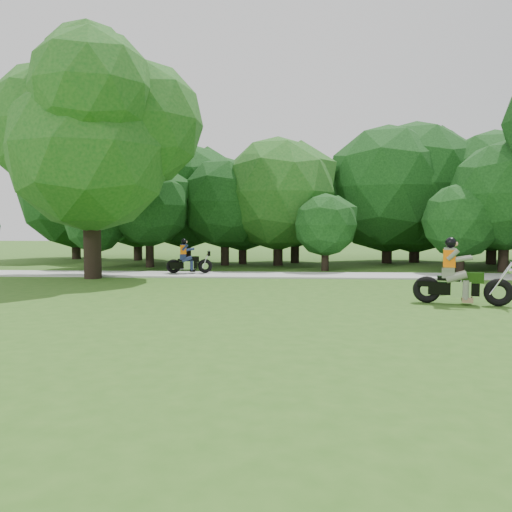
{
  "coord_description": "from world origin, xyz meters",
  "views": [
    {
      "loc": [
        -2.76,
        -12.73,
        2.14
      ],
      "look_at": [
        -3.79,
        3.14,
        1.13
      ],
      "focal_mm": 35.0,
      "sensor_mm": 36.0,
      "label": 1
    }
  ],
  "objects": [
    {
      "name": "chopper_motorcycle",
      "position": [
        1.76,
        0.86,
        0.66
      ],
      "size": [
        2.49,
        1.08,
        1.8
      ],
      "rotation": [
        0.0,
        0.0,
        -0.27
      ],
      "color": "black",
      "rests_on": "ground"
    },
    {
      "name": "big_tree_west",
      "position": [
        -10.54,
        6.85,
        5.76
      ],
      "size": [
        8.64,
        6.56,
        9.96
      ],
      "color": "black",
      "rests_on": "ground"
    },
    {
      "name": "ground",
      "position": [
        0.0,
        0.0,
        0.0
      ],
      "size": [
        100.0,
        100.0,
        0.0
      ],
      "primitive_type": "plane",
      "color": "#2C5719",
      "rests_on": "ground"
    },
    {
      "name": "tree_line",
      "position": [
        1.59,
        14.76,
        3.7
      ],
      "size": [
        39.77,
        12.82,
        7.87
      ],
      "color": "black",
      "rests_on": "ground"
    },
    {
      "name": "walkway",
      "position": [
        0.0,
        8.0,
        0.03
      ],
      "size": [
        60.0,
        2.2,
        0.06
      ],
      "primitive_type": "cube",
      "color": "#A9A9A3",
      "rests_on": "ground"
    },
    {
      "name": "touring_motorcycle",
      "position": [
        -7.09,
        8.19,
        0.6
      ],
      "size": [
        1.94,
        0.82,
        1.49
      ],
      "rotation": [
        0.0,
        0.0,
        0.19
      ],
      "color": "black",
      "rests_on": "walkway"
    }
  ]
}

